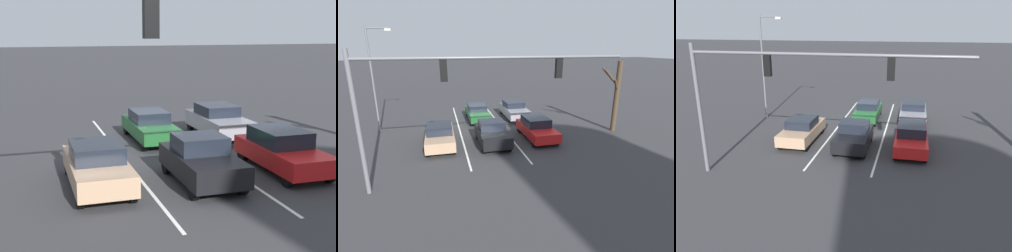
% 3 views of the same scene
% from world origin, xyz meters
% --- Properties ---
extents(ground_plane, '(240.00, 240.00, 0.00)m').
position_xyz_m(ground_plane, '(0.00, 0.00, 0.00)').
color(ground_plane, '#333335').
extents(lane_stripe_left_divider, '(0.12, 15.94, 0.01)m').
position_xyz_m(lane_stripe_left_divider, '(-1.77, 1.97, 0.01)').
color(lane_stripe_left_divider, silver).
rests_on(lane_stripe_left_divider, ground_plane).
extents(lane_stripe_center_divider, '(0.12, 15.94, 0.01)m').
position_xyz_m(lane_stripe_center_divider, '(1.77, 1.97, 0.01)').
color(lane_stripe_center_divider, silver).
rests_on(lane_stripe_center_divider, ground_plane).
extents(car_black_midlane_front, '(1.93, 4.01, 1.65)m').
position_xyz_m(car_black_midlane_front, '(-0.18, 6.15, 0.81)').
color(car_black_midlane_front, black).
rests_on(car_black_midlane_front, ground_plane).
extents(car_red_leftlane_front, '(1.89, 4.50, 1.56)m').
position_xyz_m(car_red_leftlane_front, '(-3.62, 5.67, 0.79)').
color(car_red_leftlane_front, red).
rests_on(car_red_leftlane_front, ground_plane).
extents(car_tan_rightlane_front, '(1.87, 4.60, 1.54)m').
position_xyz_m(car_tan_rightlane_front, '(3.35, 5.54, 0.77)').
color(car_tan_rightlane_front, tan).
rests_on(car_tan_rightlane_front, ground_plane).
extents(car_gray_leftlane_second, '(1.92, 4.55, 1.56)m').
position_xyz_m(car_gray_leftlane_second, '(-3.62, -0.37, 0.79)').
color(car_gray_leftlane_second, gray).
rests_on(car_gray_leftlane_second, ground_plane).
extents(car_darkgreen_midlane_second, '(1.78, 4.64, 1.45)m').
position_xyz_m(car_darkgreen_midlane_second, '(-0.11, -0.38, 0.74)').
color(car_darkgreen_midlane_second, '#1E5928').
rests_on(car_darkgreen_midlane_second, ground_plane).
extents(traffic_signal_gantry, '(12.76, 0.37, 6.50)m').
position_xyz_m(traffic_signal_gantry, '(2.69, 10.93, 4.87)').
color(traffic_signal_gantry, slate).
rests_on(traffic_signal_gantry, ground_plane).
extents(street_lamp_right_shoulder, '(1.80, 0.24, 7.99)m').
position_xyz_m(street_lamp_right_shoulder, '(7.84, 0.94, 4.59)').
color(street_lamp_right_shoulder, slate).
rests_on(street_lamp_right_shoulder, ground_plane).
extents(bare_tree_near, '(1.65, 2.21, 5.52)m').
position_xyz_m(bare_tree_near, '(-10.21, 5.49, 2.98)').
color(bare_tree_near, '#423323').
rests_on(bare_tree_near, ground_plane).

